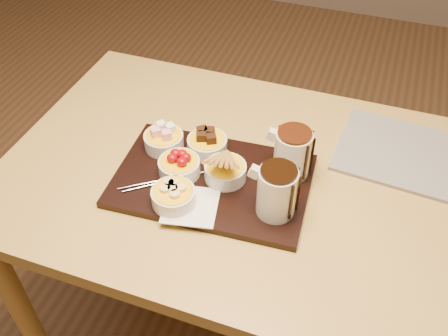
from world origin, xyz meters
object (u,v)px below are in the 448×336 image
(dining_table, at_px, (244,200))
(pitcher_dark_chocolate, at_px, (277,192))
(pitcher_milk_chocolate, at_px, (292,154))
(serving_board, at_px, (212,180))
(bowl_strawberries, at_px, (179,167))
(newspaper, at_px, (404,154))

(dining_table, xyz_separation_m, pitcher_dark_chocolate, (0.11, -0.11, 0.18))
(dining_table, xyz_separation_m, pitcher_milk_chocolate, (0.11, 0.02, 0.18))
(serving_board, xyz_separation_m, bowl_strawberries, (-0.08, -0.01, 0.03))
(bowl_strawberries, bearing_deg, dining_table, 25.96)
(serving_board, distance_m, bowl_strawberries, 0.08)
(pitcher_milk_chocolate, bearing_deg, pitcher_dark_chocolate, -94.40)
(dining_table, bearing_deg, bowl_strawberries, -154.04)
(pitcher_dark_chocolate, xyz_separation_m, newspaper, (0.26, 0.31, -0.07))
(pitcher_milk_chocolate, bearing_deg, serving_board, -158.20)
(bowl_strawberries, bearing_deg, serving_board, 7.15)
(dining_table, height_order, pitcher_milk_chocolate, pitcher_milk_chocolate)
(bowl_strawberries, bearing_deg, newspaper, 27.78)
(dining_table, relative_size, serving_board, 2.61)
(bowl_strawberries, height_order, pitcher_dark_chocolate, pitcher_dark_chocolate)
(pitcher_milk_chocolate, distance_m, newspaper, 0.32)
(bowl_strawberries, xyz_separation_m, newspaper, (0.50, 0.27, -0.03))
(pitcher_dark_chocolate, distance_m, pitcher_milk_chocolate, 0.13)
(pitcher_dark_chocolate, relative_size, pitcher_milk_chocolate, 1.00)
(serving_board, bearing_deg, newspaper, 27.47)
(pitcher_dark_chocolate, bearing_deg, dining_table, 130.33)
(pitcher_dark_chocolate, height_order, pitcher_milk_chocolate, same)
(bowl_strawberries, bearing_deg, pitcher_dark_chocolate, -9.07)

